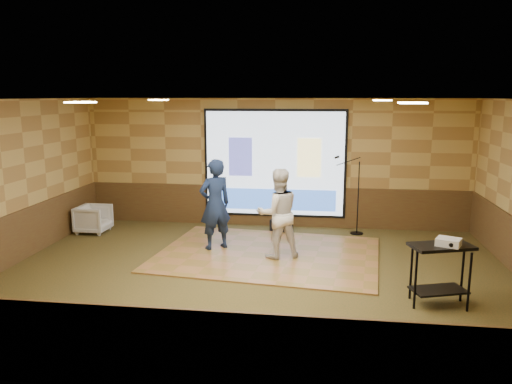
# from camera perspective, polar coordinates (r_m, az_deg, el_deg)

# --- Properties ---
(ground) EXTENTS (9.00, 9.00, 0.00)m
(ground) POSITION_cam_1_polar(r_m,az_deg,el_deg) (8.68, -0.14, -9.68)
(ground) COLOR #2B3618
(ground) RESTS_ON ground
(room_shell) EXTENTS (9.04, 7.04, 3.02)m
(room_shell) POSITION_cam_1_polar(r_m,az_deg,el_deg) (8.18, -0.15, 4.19)
(room_shell) COLOR tan
(room_shell) RESTS_ON ground
(wainscot_back) EXTENTS (9.00, 0.04, 0.95)m
(wainscot_back) POSITION_cam_1_polar(r_m,az_deg,el_deg) (11.86, 2.12, -1.62)
(wainscot_back) COLOR #4E2C1A
(wainscot_back) RESTS_ON ground
(wainscot_front) EXTENTS (9.00, 0.04, 0.95)m
(wainscot_front) POSITION_cam_1_polar(r_m,az_deg,el_deg) (5.36, -5.42, -17.94)
(wainscot_front) COLOR #4E2C1A
(wainscot_front) RESTS_ON ground
(wainscot_left) EXTENTS (0.04, 7.00, 0.95)m
(wainscot_left) POSITION_cam_1_polar(r_m,az_deg,el_deg) (10.12, -26.26, -4.98)
(wainscot_left) COLOR #4E2C1A
(wainscot_left) RESTS_ON ground
(projector_screen) EXTENTS (3.32, 0.06, 2.52)m
(projector_screen) POSITION_cam_1_polar(r_m,az_deg,el_deg) (11.64, 2.13, 3.15)
(projector_screen) COLOR black
(projector_screen) RESTS_ON room_shell
(downlight_nw) EXTENTS (0.32, 0.32, 0.02)m
(downlight_nw) POSITION_cam_1_polar(r_m,az_deg,el_deg) (10.38, -11.09, 10.28)
(downlight_nw) COLOR #FFE7BF
(downlight_nw) RESTS_ON room_shell
(downlight_ne) EXTENTS (0.32, 0.32, 0.02)m
(downlight_ne) POSITION_cam_1_polar(r_m,az_deg,el_deg) (9.91, 14.23, 10.13)
(downlight_ne) COLOR #FFE7BF
(downlight_ne) RESTS_ON room_shell
(downlight_sw) EXTENTS (0.32, 0.32, 0.02)m
(downlight_sw) POSITION_cam_1_polar(r_m,az_deg,el_deg) (7.33, -19.41, 9.65)
(downlight_sw) COLOR #FFE7BF
(downlight_sw) RESTS_ON room_shell
(downlight_se) EXTENTS (0.32, 0.32, 0.02)m
(downlight_se) POSITION_cam_1_polar(r_m,az_deg,el_deg) (6.64, 17.44, 9.69)
(downlight_se) COLOR #FFE7BF
(downlight_se) RESTS_ON room_shell
(dance_floor) EXTENTS (4.52, 3.63, 0.03)m
(dance_floor) POSITION_cam_1_polar(r_m,az_deg,el_deg) (9.82, 1.38, -7.09)
(dance_floor) COLOR #9B6539
(dance_floor) RESTS_ON ground
(player_left) EXTENTS (0.79, 0.74, 1.81)m
(player_left) POSITION_cam_1_polar(r_m,az_deg,el_deg) (9.93, -4.70, -1.41)
(player_left) COLOR #152344
(player_left) RESTS_ON dance_floor
(player_right) EXTENTS (1.01, 0.91, 1.70)m
(player_right) POSITION_cam_1_polar(r_m,az_deg,el_deg) (9.38, 2.53, -2.46)
(player_right) COLOR silver
(player_right) RESTS_ON dance_floor
(av_table) EXTENTS (0.88, 0.46, 0.93)m
(av_table) POSITION_cam_1_polar(r_m,az_deg,el_deg) (7.85, 20.32, -7.66)
(av_table) COLOR black
(av_table) RESTS_ON ground
(projector) EXTENTS (0.41, 0.38, 0.11)m
(projector) POSITION_cam_1_polar(r_m,az_deg,el_deg) (7.74, 21.14, -5.35)
(projector) COLOR white
(projector) RESTS_ON av_table
(mic_stand) EXTENTS (0.69, 0.28, 1.77)m
(mic_stand) POSITION_cam_1_polar(r_m,az_deg,el_deg) (11.37, 11.24, -2.29)
(mic_stand) COLOR black
(mic_stand) RESTS_ON ground
(banquet_chair) EXTENTS (0.70, 0.68, 0.63)m
(banquet_chair) POSITION_cam_1_polar(r_m,az_deg,el_deg) (11.87, -18.08, -2.95)
(banquet_chair) COLOR gray
(banquet_chair) RESTS_ON ground
(duffel_bag) EXTENTS (0.52, 0.43, 0.28)m
(duffel_bag) POSITION_cam_1_polar(r_m,az_deg,el_deg) (11.41, 2.91, -3.85)
(duffel_bag) COLOR black
(duffel_bag) RESTS_ON ground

